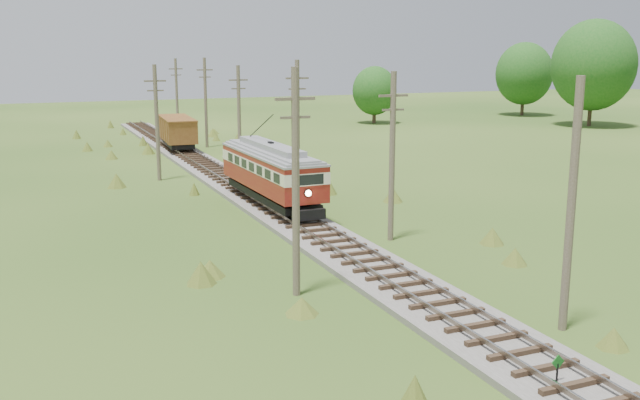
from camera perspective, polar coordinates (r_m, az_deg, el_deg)
name	(u,v)px	position (r m, az deg, el deg)	size (l,w,h in m)	color
railbed_main	(240,187)	(50.24, -6.42, 1.02)	(3.60, 96.00, 0.57)	#605B54
switch_marker	(557,369)	(22.09, 18.46, -12.70)	(0.45, 0.06, 1.08)	black
streetcar	(271,169)	(43.46, -3.94, 2.48)	(2.94, 11.74, 5.34)	black
gondola	(177,131)	(70.00, -11.35, 5.47)	(3.25, 8.48, 2.76)	black
gravel_pile	(242,150)	(66.34, -6.24, 4.02)	(3.48, 3.69, 1.26)	gray
utility_pole_r_1	(571,207)	(25.54, 19.46, -0.55)	(0.30, 0.30, 8.80)	brown
utility_pole_r_2	(392,155)	(36.13, 5.79, 3.59)	(1.60, 0.30, 8.60)	brown
utility_pole_r_3	(297,126)	(47.79, -1.81, 5.91)	(1.60, 0.30, 9.00)	brown
utility_pole_r_4	(239,115)	(60.02, -6.49, 6.77)	(1.60, 0.30, 8.40)	brown
utility_pole_r_5	(206,102)	(72.62, -9.13, 7.77)	(1.60, 0.30, 8.90)	brown
utility_pole_r_6	(177,95)	(85.24, -11.39, 8.21)	(1.60, 0.30, 8.70)	brown
utility_pole_l_a	(296,181)	(27.59, -1.95, 1.50)	(1.60, 0.30, 9.00)	brown
utility_pole_l_b	(157,122)	(54.42, -12.92, 6.13)	(1.60, 0.30, 8.60)	brown
tree_right_4	(593,65)	(98.50, 21.03, 10.04)	(10.50, 10.50, 13.53)	#38281C
tree_right_5	(524,74)	(111.92, 16.02, 9.69)	(8.40, 8.40, 10.82)	#38281C
tree_mid_b	(375,91)	(96.12, 4.38, 8.71)	(5.88, 5.88, 7.57)	#38281C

